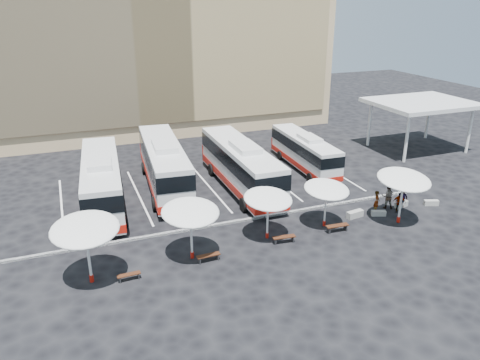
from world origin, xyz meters
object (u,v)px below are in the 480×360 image
object	(u,v)px
bus_3	(304,151)
passenger_1	(388,197)
sunshade_0	(85,229)
wood_bench_0	(129,276)
passenger_2	(399,202)
conc_bench_0	(355,214)
conc_bench_1	(379,213)
wood_bench_2	(284,238)
passenger_0	(377,202)
sunshade_3	(327,189)
conc_bench_2	(401,204)
bus_2	(240,164)
wood_bench_1	(208,256)
bus_0	(102,180)
bus_1	(164,163)
passenger_3	(402,197)
sunshade_2	(268,199)
sunshade_4	(404,180)
sunshade_1	(190,212)
wood_bench_3	(337,227)

from	to	relation	value
bus_3	passenger_1	bearing A→B (deg)	-78.37
bus_3	sunshade_0	distance (m)	24.09
wood_bench_0	passenger_2	distance (m)	20.54
conc_bench_0	conc_bench_1	xyz separation A→B (m)	(1.80, -0.41, -0.05)
wood_bench_2	passenger_0	world-z (taller)	passenger_0
sunshade_3	conc_bench_2	xyz separation A→B (m)	(7.23, 0.60, -2.58)
bus_2	conc_bench_2	world-z (taller)	bus_2
wood_bench_1	conc_bench_2	size ratio (longest dim) A/B	1.26
bus_0	passenger_2	bearing A→B (deg)	-19.66
sunshade_3	passenger_2	bearing A→B (deg)	-0.75
bus_2	bus_3	distance (m)	7.88
bus_1	wood_bench_1	bearing A→B (deg)	-85.99
passenger_3	wood_bench_2	bearing A→B (deg)	6.61
sunshade_2	passenger_3	size ratio (longest dim) A/B	2.13
sunshade_0	passenger_3	distance (m)	23.46
bus_1	sunshade_4	xyz separation A→B (m)	(14.26, -12.67, 1.12)
bus_1	sunshade_3	world-z (taller)	bus_1
wood_bench_1	passenger_1	xyz separation A→B (m)	(15.27, 2.50, 0.60)
wood_bench_1	sunshade_4	bearing A→B (deg)	0.68
sunshade_1	passenger_0	size ratio (longest dim) A/B	2.23
conc_bench_1	passenger_1	distance (m)	1.87
wood_bench_3	conc_bench_0	bearing A→B (deg)	31.12
bus_3	wood_bench_2	world-z (taller)	bus_3
wood_bench_0	passenger_2	bearing A→B (deg)	5.26
bus_0	conc_bench_1	size ratio (longest dim) A/B	12.46
wood_bench_3	passenger_2	xyz separation A→B (m)	(6.03, 1.05, 0.43)
conc_bench_0	sunshade_4	bearing A→B (deg)	-36.58
bus_3	conc_bench_1	distance (m)	11.35
passenger_1	sunshade_3	bearing A→B (deg)	39.23
conc_bench_1	passenger_2	world-z (taller)	passenger_2
conc_bench_2	bus_3	bearing A→B (deg)	104.83
bus_0	sunshade_3	size ratio (longest dim) A/B	3.77
wood_bench_1	conc_bench_0	distance (m)	12.17
bus_1	conc_bench_2	size ratio (longest dim) A/B	11.56
sunshade_0	conc_bench_1	xyz separation A→B (m)	(20.72, 1.29, -3.15)
sunshade_4	wood_bench_0	xyz separation A→B (m)	(-19.36, -0.50, -2.99)
bus_1	sunshade_2	bearing A→B (deg)	-63.85
sunshade_4	sunshade_3	bearing A→B (deg)	164.50
conc_bench_0	conc_bench_2	world-z (taller)	conc_bench_0
sunshade_1	sunshade_3	distance (m)	10.04
sunshade_4	wood_bench_2	size ratio (longest dim) A/B	2.46
wood_bench_2	passenger_2	distance (m)	10.26
bus_2	passenger_2	world-z (taller)	bus_2
wood_bench_2	passenger_3	world-z (taller)	passenger_3
wood_bench_0	passenger_0	bearing A→B (deg)	7.58
conc_bench_2	passenger_0	world-z (taller)	passenger_0
passenger_3	wood_bench_0	bearing A→B (deg)	4.24
sunshade_2	wood_bench_1	distance (m)	5.47
bus_3	conc_bench_2	bearing A→B (deg)	-72.74
sunshade_1	passenger_1	world-z (taller)	sunshade_1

